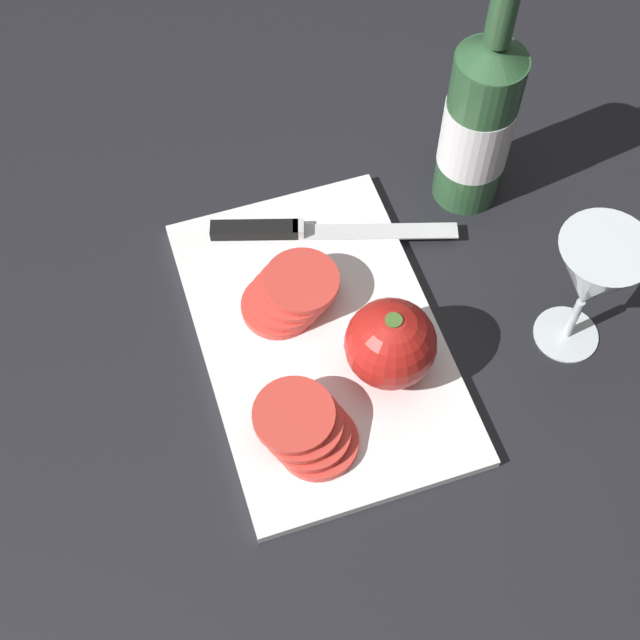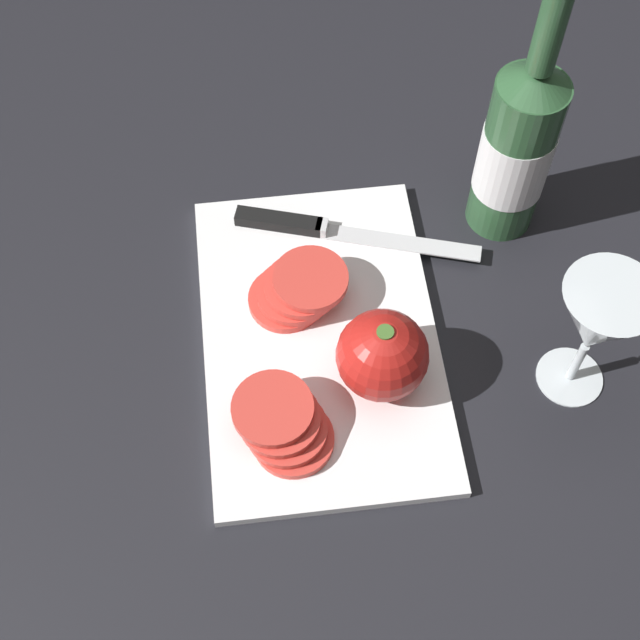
{
  "view_description": "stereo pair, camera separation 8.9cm",
  "coord_description": "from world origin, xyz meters",
  "px_view_note": "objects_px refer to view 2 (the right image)",
  "views": [
    {
      "loc": [
        0.51,
        -0.15,
        0.8
      ],
      "look_at": [
        0.08,
        -0.01,
        0.04
      ],
      "focal_mm": 50.0,
      "sensor_mm": 36.0,
      "label": 1
    },
    {
      "loc": [
        0.53,
        -0.06,
        0.8
      ],
      "look_at": [
        0.08,
        -0.01,
        0.04
      ],
      "focal_mm": 50.0,
      "sensor_mm": 36.0,
      "label": 2
    }
  ],
  "objects_px": {
    "tomato_slice_stack_near": "(283,424)",
    "tomato_slice_stack_far": "(298,289)",
    "knife": "(307,226)",
    "whole_tomato": "(382,355)",
    "wine_bottle": "(517,147)",
    "wine_glass": "(597,324)"
  },
  "relations": [
    {
      "from": "wine_bottle",
      "to": "whole_tomato",
      "type": "distance_m",
      "value": 0.26
    },
    {
      "from": "wine_glass",
      "to": "tomato_slice_stack_near",
      "type": "height_order",
      "value": "wine_glass"
    },
    {
      "from": "tomato_slice_stack_far",
      "to": "wine_bottle",
      "type": "bearing_deg",
      "value": 111.22
    },
    {
      "from": "whole_tomato",
      "to": "wine_glass",
      "type": "bearing_deg",
      "value": 84.76
    },
    {
      "from": "whole_tomato",
      "to": "tomato_slice_stack_near",
      "type": "bearing_deg",
      "value": -64.68
    },
    {
      "from": "wine_bottle",
      "to": "tomato_slice_stack_near",
      "type": "relative_size",
      "value": 3.28
    },
    {
      "from": "knife",
      "to": "whole_tomato",
      "type": "bearing_deg",
      "value": -57.71
    },
    {
      "from": "whole_tomato",
      "to": "tomato_slice_stack_near",
      "type": "distance_m",
      "value": 0.11
    },
    {
      "from": "wine_bottle",
      "to": "whole_tomato",
      "type": "height_order",
      "value": "wine_bottle"
    },
    {
      "from": "knife",
      "to": "tomato_slice_stack_far",
      "type": "height_order",
      "value": "tomato_slice_stack_far"
    },
    {
      "from": "tomato_slice_stack_near",
      "to": "tomato_slice_stack_far",
      "type": "xyz_separation_m",
      "value": [
        -0.15,
        0.03,
        0.0
      ]
    },
    {
      "from": "knife",
      "to": "tomato_slice_stack_near",
      "type": "height_order",
      "value": "tomato_slice_stack_near"
    },
    {
      "from": "whole_tomato",
      "to": "tomato_slice_stack_far",
      "type": "distance_m",
      "value": 0.13
    },
    {
      "from": "knife",
      "to": "tomato_slice_stack_near",
      "type": "distance_m",
      "value": 0.24
    },
    {
      "from": "wine_glass",
      "to": "tomato_slice_stack_far",
      "type": "bearing_deg",
      "value": -114.32
    },
    {
      "from": "knife",
      "to": "wine_glass",
      "type": "bearing_deg",
      "value": -23.3
    },
    {
      "from": "whole_tomato",
      "to": "tomato_slice_stack_far",
      "type": "xyz_separation_m",
      "value": [
        -0.1,
        -0.07,
        -0.03
      ]
    },
    {
      "from": "wine_bottle",
      "to": "tomato_slice_stack_near",
      "type": "xyz_separation_m",
      "value": [
        0.24,
        -0.27,
        -0.08
      ]
    },
    {
      "from": "wine_bottle",
      "to": "knife",
      "type": "xyz_separation_m",
      "value": [
        0.0,
        -0.22,
        -0.09
      ]
    },
    {
      "from": "tomato_slice_stack_near",
      "to": "wine_bottle",
      "type": "bearing_deg",
      "value": 132.04
    },
    {
      "from": "wine_glass",
      "to": "whole_tomato",
      "type": "bearing_deg",
      "value": -95.24
    },
    {
      "from": "wine_glass",
      "to": "knife",
      "type": "relative_size",
      "value": 0.6
    }
  ]
}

